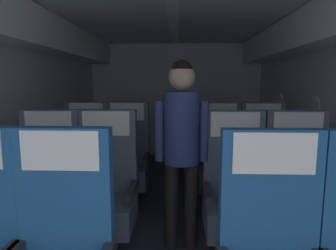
{
  "coord_description": "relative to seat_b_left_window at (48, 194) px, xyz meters",
  "views": [
    {
      "loc": [
        0.07,
        0.1,
        1.39
      ],
      "look_at": [
        -0.04,
        2.99,
        0.97
      ],
      "focal_mm": 30.85,
      "sensor_mm": 36.0,
      "label": 1
    }
  ],
  "objects": [
    {
      "name": "seat_c_right_window",
      "position": [
        1.53,
        0.98,
        0.0
      ],
      "size": [
        0.52,
        0.47,
        1.17
      ],
      "color": "#38383D",
      "rests_on": "ground"
    },
    {
      "name": "seat_b_left_window",
      "position": [
        0.0,
        0.0,
        0.0
      ],
      "size": [
        0.52,
        0.47,
        1.17
      ],
      "color": "#38383D",
      "rests_on": "ground"
    },
    {
      "name": "seat_b_left_aisle",
      "position": [
        0.47,
        0.02,
        0.0
      ],
      "size": [
        0.52,
        0.47,
        1.17
      ],
      "color": "#38383D",
      "rests_on": "ground"
    },
    {
      "name": "seat_b_right_window",
      "position": [
        1.52,
        -0.0,
        0.0
      ],
      "size": [
        0.52,
        0.47,
        1.17
      ],
      "color": "#38383D",
      "rests_on": "ground"
    },
    {
      "name": "seat_b_right_aisle",
      "position": [
        2.03,
        0.01,
        0.0
      ],
      "size": [
        0.52,
        0.47,
        1.17
      ],
      "color": "#38383D",
      "rests_on": "ground"
    },
    {
      "name": "seat_c_left_aisle",
      "position": [
        0.48,
        0.99,
        0.0
      ],
      "size": [
        0.52,
        0.47,
        1.17
      ],
      "color": "#38383D",
      "rests_on": "ground"
    },
    {
      "name": "seat_c_left_window",
      "position": [
        0.0,
        0.97,
        0.0
      ],
      "size": [
        0.52,
        0.47,
        1.17
      ],
      "color": "#38383D",
      "rests_on": "ground"
    },
    {
      "name": "flight_attendant",
      "position": [
        1.1,
        0.08,
        0.47
      ],
      "size": [
        0.43,
        0.28,
        1.57
      ],
      "rotation": [
        0.0,
        0.0,
        0.05
      ],
      "color": "black",
      "rests_on": "ground"
    },
    {
      "name": "fuselage_shell",
      "position": [
        1.01,
        0.71,
        1.07
      ],
      "size": [
        3.3,
        5.63,
        2.17
      ],
      "color": "silver",
      "rests_on": "ground"
    },
    {
      "name": "ground",
      "position": [
        1.01,
        0.47,
        -0.5
      ],
      "size": [
        3.42,
        5.98,
        0.02
      ],
      "primitive_type": "cube",
      "color": "#2D3342"
    },
    {
      "name": "seat_c_right_aisle",
      "position": [
        2.03,
        0.98,
        0.0
      ],
      "size": [
        0.52,
        0.47,
        1.17
      ],
      "color": "#38383D",
      "rests_on": "ground"
    }
  ]
}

